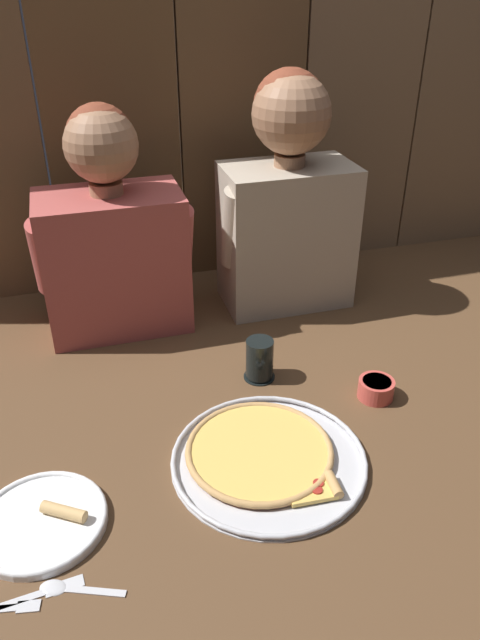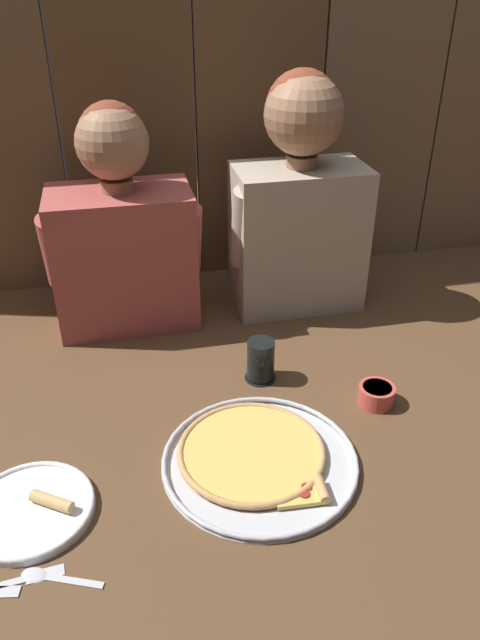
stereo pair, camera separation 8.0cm
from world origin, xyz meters
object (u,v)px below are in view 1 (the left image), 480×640
pizza_tray (265,456)px  dipping_bowl (376,388)px  diner_right (288,198)px  diner_left (112,235)px  drinking_glass (260,360)px  dinner_plate (42,521)px

pizza_tray → dipping_bowl: 0.32m
dipping_bowl → diner_right: bearing=95.0°
dipping_bowl → diner_left: size_ratio=0.14×
dipping_bowl → diner_right: diner_right is taller
drinking_glass → diner_right: bearing=61.6°
dinner_plate → diner_right: size_ratio=0.37×
dinner_plate → diner_left: bearing=71.6°
pizza_tray → diner_right: (0.26, 0.61, 0.29)m
diner_right → pizza_tray: bearing=-113.1°
dinner_plate → diner_right: diner_right is taller
dinner_plate → drinking_glass: (0.50, 0.30, 0.04)m
dinner_plate → diner_right: (0.68, 0.65, 0.30)m
diner_right → dipping_bowl: bearing=-85.0°
dipping_bowl → diner_left: (-0.51, 0.49, 0.23)m
dinner_plate → diner_right: bearing=43.5°
diner_left → pizza_tray: bearing=-71.0°
pizza_tray → drinking_glass: size_ratio=3.80×
dinner_plate → drinking_glass: bearing=31.5°
pizza_tray → diner_left: bearing=109.0°
diner_right → drinking_glass: bearing=-118.4°
dinner_plate → diner_left: size_ratio=0.40×
diner_left → drinking_glass: bearing=-50.6°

